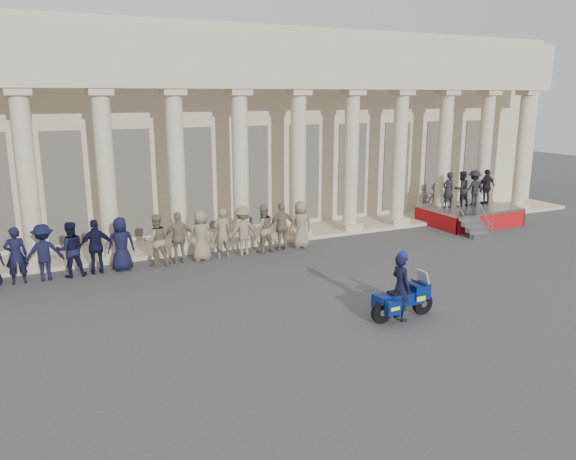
{
  "coord_description": "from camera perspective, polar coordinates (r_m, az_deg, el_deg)",
  "views": [
    {
      "loc": [
        -6.68,
        -13.09,
        6.06
      ],
      "look_at": [
        1.31,
        3.59,
        1.6
      ],
      "focal_mm": 35.0,
      "sensor_mm": 36.0,
      "label": 1
    }
  ],
  "objects": [
    {
      "name": "ground",
      "position": [
        15.89,
        1.34,
        -8.85
      ],
      "size": [
        90.0,
        90.0,
        0.0
      ],
      "primitive_type": "plane",
      "color": "#3C3C3E",
      "rests_on": "ground"
    },
    {
      "name": "building",
      "position": [
        28.67,
        -12.28,
        10.18
      ],
      "size": [
        40.0,
        12.5,
        9.0
      ],
      "color": "#C5B393",
      "rests_on": "ground"
    },
    {
      "name": "officer_rank",
      "position": [
        20.38,
        -23.1,
        -2.05
      ],
      "size": [
        19.62,
        0.73,
        1.92
      ],
      "color": "black",
      "rests_on": "ground"
    },
    {
      "name": "reviewing_stand",
      "position": [
        28.27,
        18.05,
        3.26
      ],
      "size": [
        4.16,
        4.01,
        2.55
      ],
      "color": "gray",
      "rests_on": "ground"
    },
    {
      "name": "motorcycle",
      "position": [
        15.95,
        11.65,
        -6.87
      ],
      "size": [
        2.05,
        0.84,
        1.31
      ],
      "rotation": [
        0.0,
        0.0,
        0.02
      ],
      "color": "black",
      "rests_on": "ground"
    },
    {
      "name": "rider",
      "position": [
        15.75,
        11.4,
        -5.57
      ],
      "size": [
        0.47,
        0.69,
        1.96
      ],
      "rotation": [
        0.0,
        0.0,
        1.6
      ],
      "color": "black",
      "rests_on": "ground"
    }
  ]
}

